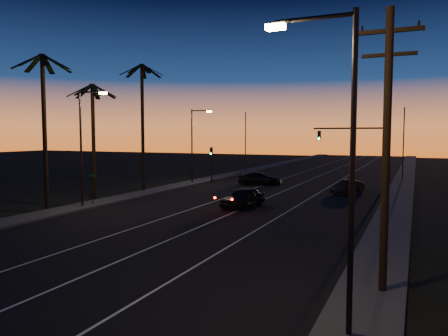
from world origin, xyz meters
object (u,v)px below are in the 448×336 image
at_px(utility_pole, 386,145).
at_px(right_car, 348,187).
at_px(signal_mast, 359,143).
at_px(lead_car, 243,197).
at_px(cross_car, 259,178).

relative_size(utility_pole, right_car, 2.40).
relative_size(signal_mast, right_car, 1.70).
bearing_deg(signal_mast, utility_pole, -81.53).
distance_m(lead_car, right_car, 12.91).
bearing_deg(utility_pole, signal_mast, 98.47).
bearing_deg(right_car, utility_pole, -79.32).
relative_size(lead_car, right_car, 1.26).
bearing_deg(cross_car, utility_pole, -63.23).
bearing_deg(signal_mast, cross_car, 179.68).
xyz_separation_m(signal_mast, lead_car, (-6.86, -14.71, -4.01)).
bearing_deg(lead_car, utility_pole, -53.48).
bearing_deg(right_car, lead_car, -119.28).
xyz_separation_m(lead_car, right_car, (6.32, 11.26, -0.11)).
distance_m(utility_pole, lead_car, 19.55).
height_order(utility_pole, lead_car, utility_pole).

